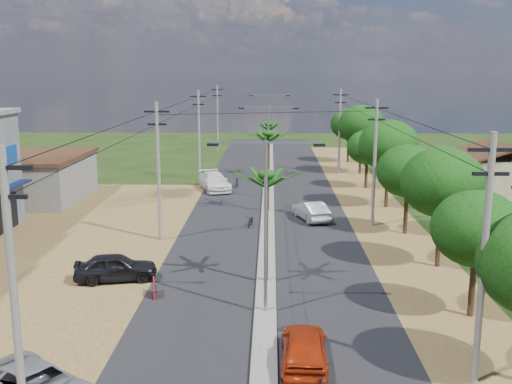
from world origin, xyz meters
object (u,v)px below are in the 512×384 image
Objects in this scene: car_red_near at (304,348)px; car_silver_mid at (311,211)px; moto_rider_east at (321,381)px; roadside_sign at (154,288)px; car_white_far at (214,182)px; car_parked_dark at (116,268)px.

car_silver_mid is (1.69, 22.37, -0.02)m from car_red_near.
roadside_sign is at bearing -36.81° from moto_rider_east.
car_red_near is 4.04× the size of roadside_sign.
car_white_far is 5.17× the size of roadside_sign.
car_parked_dark is (-11.15, -13.29, 0.02)m from car_silver_mid.
car_red_near reaches higher than car_silver_mid.
car_parked_dark is at bearing -115.63° from car_white_far.
car_parked_dark reaches higher than car_red_near.
car_red_near is 22.43m from car_silver_mid.
car_silver_mid is 13.79m from car_white_far.
car_red_near is 0.78× the size of car_white_far.
roadside_sign is at bearing -143.74° from car_parked_dark.
car_red_near is 34.09m from car_white_far.
car_white_far reaches higher than car_red_near.
car_silver_mid is 17.78m from roadside_sign.
car_parked_dark is at bearing -35.17° from moto_rider_east.
car_silver_mid is 4.09× the size of roadside_sign.
moto_rider_east is at bearing 69.48° from car_silver_mid.
car_white_far is 26.61m from roadside_sign.
car_parked_dark is 4.06× the size of roadside_sign.
car_silver_mid is at bearing 48.98° from roadside_sign.
moto_rider_east is 1.59× the size of roadside_sign.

